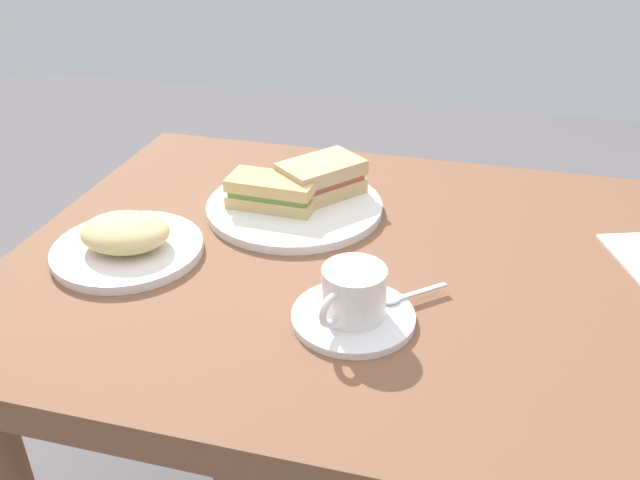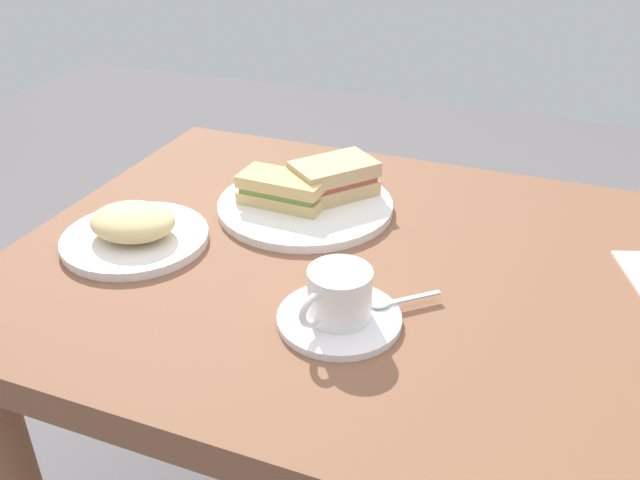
{
  "view_description": "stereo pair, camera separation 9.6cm",
  "coord_description": "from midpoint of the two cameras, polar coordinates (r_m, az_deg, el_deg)",
  "views": [
    {
      "loc": [
        -0.07,
        0.82,
        1.27
      ],
      "look_at": [
        0.14,
        0.02,
        0.79
      ],
      "focal_mm": 37.79,
      "sensor_mm": 36.0,
      "label": 1
    },
    {
      "loc": [
        -0.16,
        0.79,
        1.27
      ],
      "look_at": [
        0.14,
        0.02,
        0.79
      ],
      "focal_mm": 37.79,
      "sensor_mm": 36.0,
      "label": 2
    }
  ],
  "objects": [
    {
      "name": "coffee_cup",
      "position": [
        0.82,
        4.95,
        -4.61
      ],
      "size": [
        0.08,
        0.11,
        0.07
      ],
      "color": "white",
      "rests_on": "coffee_saucer"
    },
    {
      "name": "side_food_pile",
      "position": [
        1.02,
        -13.02,
        1.46
      ],
      "size": [
        0.13,
        0.11,
        0.04
      ],
      "primitive_type": "ellipsoid",
      "color": "#DCBF7B",
      "rests_on": "side_plate"
    },
    {
      "name": "coffee_saucer",
      "position": [
        0.85,
        4.91,
        -6.76
      ],
      "size": [
        0.16,
        0.16,
        0.01
      ],
      "primitive_type": "cylinder",
      "color": "white",
      "rests_on": "dining_table"
    },
    {
      "name": "sandwich_back",
      "position": [
        1.12,
        3.66,
        5.16
      ],
      "size": [
        0.15,
        0.16,
        0.06
      ],
      "color": "tan",
      "rests_on": "sandwich_plate"
    },
    {
      "name": "dining_table",
      "position": [
        1.03,
        10.35,
        -8.01
      ],
      "size": [
        1.17,
        0.78,
        0.76
      ],
      "color": "brown",
      "rests_on": "ground_plane"
    },
    {
      "name": "sandwich_front",
      "position": [
        1.09,
        -0.63,
        4.23
      ],
      "size": [
        0.14,
        0.07,
        0.05
      ],
      "color": "tan",
      "rests_on": "sandwich_plate"
    },
    {
      "name": "sandwich_plate",
      "position": [
        1.11,
        1.24,
        2.87
      ],
      "size": [
        0.29,
        0.29,
        0.01
      ],
      "primitive_type": "cylinder",
      "color": "white",
      "rests_on": "dining_table"
    },
    {
      "name": "spoon",
      "position": [
        0.87,
        9.45,
        -5.28
      ],
      "size": [
        0.08,
        0.07,
        0.01
      ],
      "color": "silver",
      "rests_on": "coffee_saucer"
    },
    {
      "name": "side_plate",
      "position": [
        1.03,
        -12.83,
        0.05
      ],
      "size": [
        0.22,
        0.22,
        0.01
      ],
      "primitive_type": "cylinder",
      "color": "white",
      "rests_on": "dining_table"
    }
  ]
}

